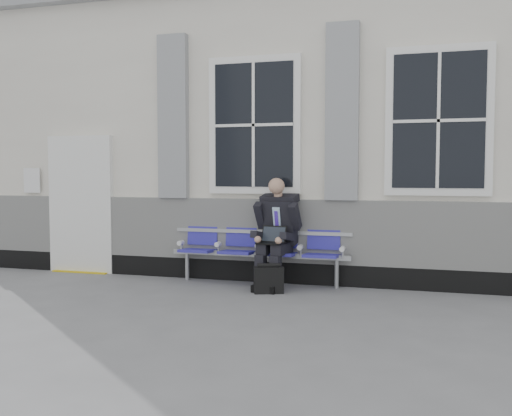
% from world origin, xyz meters
% --- Properties ---
extents(ground, '(70.00, 70.00, 0.00)m').
position_xyz_m(ground, '(0.00, 0.00, 0.00)').
color(ground, slate).
rests_on(ground, ground).
extents(station_building, '(14.40, 4.40, 4.49)m').
position_xyz_m(station_building, '(-0.02, 3.47, 2.22)').
color(station_building, silver).
rests_on(station_building, ground).
extents(bench, '(2.60, 0.47, 0.91)m').
position_xyz_m(bench, '(-2.04, 1.32, 0.55)').
color(bench, '#9EA0A3').
rests_on(bench, ground).
extents(businessman, '(0.65, 0.87, 1.50)m').
position_xyz_m(businessman, '(-1.75, 1.18, 0.80)').
color(businessman, black).
rests_on(businessman, ground).
extents(briefcase, '(0.42, 0.28, 0.39)m').
position_xyz_m(briefcase, '(-1.75, 0.74, 0.18)').
color(briefcase, black).
rests_on(briefcase, ground).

